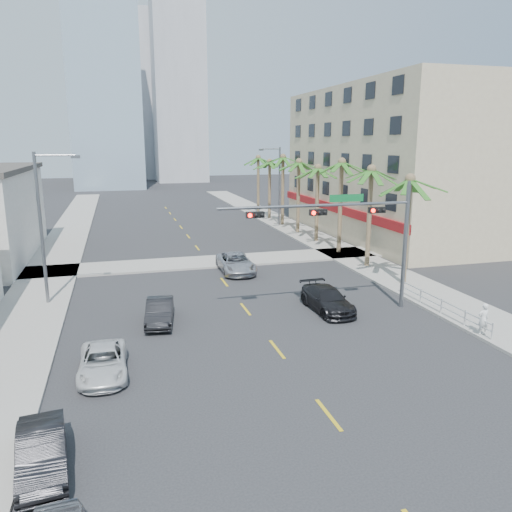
{
  "coord_description": "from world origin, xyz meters",
  "views": [
    {
      "loc": [
        -6.8,
        -16.82,
        9.5
      ],
      "look_at": [
        0.23,
        8.53,
        3.5
      ],
      "focal_mm": 35.0,
      "sensor_mm": 36.0,
      "label": 1
    }
  ],
  "objects_px": {
    "car_lane_center": "(236,263)",
    "car_lane_right": "(327,299)",
    "car_parked_far": "(103,362)",
    "pedestrian": "(483,319)",
    "car_parked_mid": "(42,452)",
    "car_lane_left": "(160,311)",
    "traffic_signal_mast": "(356,225)"
  },
  "relations": [
    {
      "from": "car_lane_center",
      "to": "car_lane_right",
      "type": "distance_m",
      "value": 10.4
    },
    {
      "from": "car_parked_far",
      "to": "car_lane_center",
      "type": "height_order",
      "value": "car_lane_center"
    },
    {
      "from": "car_parked_far",
      "to": "pedestrian",
      "type": "height_order",
      "value": "pedestrian"
    },
    {
      "from": "car_parked_mid",
      "to": "car_lane_right",
      "type": "xyz_separation_m",
      "value": [
        13.89,
        11.15,
        0.04
      ]
    },
    {
      "from": "car_lane_left",
      "to": "car_parked_far",
      "type": "bearing_deg",
      "value": -108.58
    },
    {
      "from": "car_lane_center",
      "to": "pedestrian",
      "type": "height_order",
      "value": "pedestrian"
    },
    {
      "from": "car_parked_mid",
      "to": "car_parked_far",
      "type": "height_order",
      "value": "car_parked_mid"
    },
    {
      "from": "car_parked_mid",
      "to": "car_parked_far",
      "type": "relative_size",
      "value": 0.92
    },
    {
      "from": "car_parked_mid",
      "to": "car_lane_left",
      "type": "distance_m",
      "value": 12.48
    },
    {
      "from": "car_parked_mid",
      "to": "car_lane_left",
      "type": "relative_size",
      "value": 0.98
    },
    {
      "from": "traffic_signal_mast",
      "to": "pedestrian",
      "type": "bearing_deg",
      "value": -49.43
    },
    {
      "from": "car_lane_right",
      "to": "pedestrian",
      "type": "height_order",
      "value": "pedestrian"
    },
    {
      "from": "car_lane_left",
      "to": "car_lane_center",
      "type": "height_order",
      "value": "car_lane_center"
    },
    {
      "from": "car_lane_left",
      "to": "traffic_signal_mast",
      "type": "bearing_deg",
      "value": 2.02
    },
    {
      "from": "traffic_signal_mast",
      "to": "car_lane_center",
      "type": "xyz_separation_m",
      "value": [
        -4.37,
        10.5,
        -4.35
      ]
    },
    {
      "from": "car_lane_left",
      "to": "car_lane_center",
      "type": "relative_size",
      "value": 0.77
    },
    {
      "from": "car_parked_far",
      "to": "car_lane_left",
      "type": "height_order",
      "value": "car_lane_left"
    },
    {
      "from": "car_lane_right",
      "to": "pedestrian",
      "type": "xyz_separation_m",
      "value": [
        5.81,
        -5.84,
        0.29
      ]
    },
    {
      "from": "car_parked_mid",
      "to": "pedestrian",
      "type": "distance_m",
      "value": 20.41
    },
    {
      "from": "car_parked_mid",
      "to": "car_lane_right",
      "type": "distance_m",
      "value": 17.81
    },
    {
      "from": "car_lane_left",
      "to": "car_parked_mid",
      "type": "bearing_deg",
      "value": -102.83
    },
    {
      "from": "traffic_signal_mast",
      "to": "car_parked_mid",
      "type": "bearing_deg",
      "value": -145.12
    },
    {
      "from": "car_parked_mid",
      "to": "car_lane_center",
      "type": "xyz_separation_m",
      "value": [
        10.82,
        21.08,
        0.08
      ]
    },
    {
      "from": "traffic_signal_mast",
      "to": "car_parked_mid",
      "type": "height_order",
      "value": "traffic_signal_mast"
    },
    {
      "from": "car_parked_mid",
      "to": "car_lane_center",
      "type": "relative_size",
      "value": 0.75
    },
    {
      "from": "car_parked_mid",
      "to": "car_lane_right",
      "type": "height_order",
      "value": "car_lane_right"
    },
    {
      "from": "car_parked_far",
      "to": "car_lane_left",
      "type": "xyz_separation_m",
      "value": [
        2.8,
        5.64,
        0.07
      ]
    },
    {
      "from": "traffic_signal_mast",
      "to": "car_lane_left",
      "type": "relative_size",
      "value": 2.82
    },
    {
      "from": "traffic_signal_mast",
      "to": "car_lane_right",
      "type": "xyz_separation_m",
      "value": [
        -1.3,
        0.56,
        -4.39
      ]
    },
    {
      "from": "car_lane_right",
      "to": "car_lane_center",
      "type": "bearing_deg",
      "value": 105.31
    },
    {
      "from": "pedestrian",
      "to": "car_parked_mid",
      "type": "bearing_deg",
      "value": 15.63
    },
    {
      "from": "car_parked_far",
      "to": "car_lane_right",
      "type": "distance_m",
      "value": 13.31
    }
  ]
}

